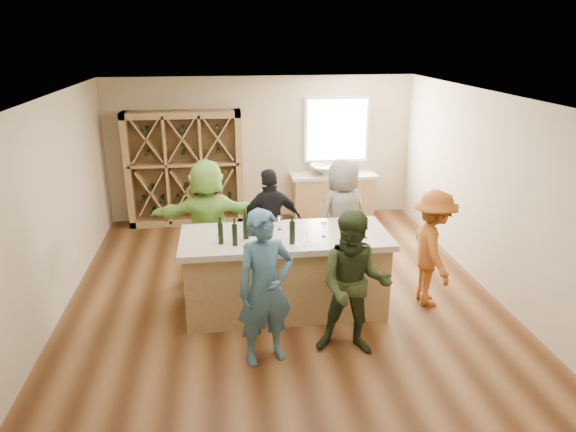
{
  "coord_description": "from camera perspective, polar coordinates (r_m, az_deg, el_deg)",
  "views": [
    {
      "loc": [
        -0.77,
        -6.48,
        3.56
      ],
      "look_at": [
        0.1,
        0.2,
        1.15
      ],
      "focal_mm": 32.0,
      "sensor_mm": 36.0,
      "label": 1
    }
  ],
  "objects": [
    {
      "name": "floor",
      "position": [
        7.46,
        -0.57,
        -9.26
      ],
      "size": [
        6.0,
        7.0,
        0.1
      ],
      "primitive_type": "cube",
      "color": "#57351B",
      "rests_on": "ground"
    },
    {
      "name": "ceiling",
      "position": [
        6.57,
        -0.66,
        13.47
      ],
      "size": [
        6.0,
        7.0,
        0.1
      ],
      "primitive_type": "cube",
      "color": "white",
      "rests_on": "ground"
    },
    {
      "name": "wall_back",
      "position": [
        10.29,
        -2.99,
        7.53
      ],
      "size": [
        6.0,
        0.1,
        2.8
      ],
      "primitive_type": "cube",
      "color": "tan",
      "rests_on": "ground"
    },
    {
      "name": "wall_front",
      "position": [
        3.72,
        6.17,
        -15.91
      ],
      "size": [
        6.0,
        0.1,
        2.8
      ],
      "primitive_type": "cube",
      "color": "tan",
      "rests_on": "ground"
    },
    {
      "name": "wall_left",
      "position": [
        7.2,
        -25.46,
        0.25
      ],
      "size": [
        0.1,
        7.0,
        2.8
      ],
      "primitive_type": "cube",
      "color": "tan",
      "rests_on": "ground"
    },
    {
      "name": "wall_right",
      "position": [
        7.83,
        22.16,
        2.17
      ],
      "size": [
        0.1,
        7.0,
        2.8
      ],
      "primitive_type": "cube",
      "color": "tan",
      "rests_on": "ground"
    },
    {
      "name": "window_frame",
      "position": [
        10.37,
        5.42,
        9.53
      ],
      "size": [
        1.3,
        0.06,
        1.3
      ],
      "primitive_type": "cube",
      "color": "white",
      "rests_on": "wall_back"
    },
    {
      "name": "window_pane",
      "position": [
        10.34,
        5.46,
        9.5
      ],
      "size": [
        1.18,
        0.01,
        1.18
      ],
      "primitive_type": "cube",
      "color": "white",
      "rests_on": "wall_back"
    },
    {
      "name": "wine_rack",
      "position": [
        10.09,
        -11.39,
        5.17
      ],
      "size": [
        2.2,
        0.45,
        2.2
      ],
      "primitive_type": "cube",
      "color": "#957347",
      "rests_on": "floor"
    },
    {
      "name": "back_counter_base",
      "position": [
        10.41,
        4.97,
        2.09
      ],
      "size": [
        1.6,
        0.58,
        0.86
      ],
      "primitive_type": "cube",
      "color": "#957347",
      "rests_on": "floor"
    },
    {
      "name": "back_counter_top",
      "position": [
        10.28,
        5.05,
        4.54
      ],
      "size": [
        1.7,
        0.62,
        0.06
      ],
      "primitive_type": "cube",
      "color": "#B2A892",
      "rests_on": "back_counter_base"
    },
    {
      "name": "sink",
      "position": [
        10.21,
        3.97,
        5.17
      ],
      "size": [
        0.54,
        0.54,
        0.19
      ],
      "primitive_type": "imported",
      "color": "silver",
      "rests_on": "back_counter_top"
    },
    {
      "name": "faucet",
      "position": [
        10.36,
        3.78,
        5.73
      ],
      "size": [
        0.02,
        0.02,
        0.3
      ],
      "primitive_type": "cylinder",
      "color": "silver",
      "rests_on": "back_counter_top"
    },
    {
      "name": "tasting_counter_base",
      "position": [
        6.92,
        -0.3,
        -6.56
      ],
      "size": [
        2.6,
        1.0,
        1.0
      ],
      "primitive_type": "cube",
      "color": "#957347",
      "rests_on": "floor"
    },
    {
      "name": "tasting_counter_top",
      "position": [
        6.7,
        -0.31,
        -2.41
      ],
      "size": [
        2.72,
        1.12,
        0.08
      ],
      "primitive_type": "cube",
      "color": "#B2A892",
      "rests_on": "tasting_counter_base"
    },
    {
      "name": "wine_bottle_a",
      "position": [
        6.42,
        -7.5,
        -1.93
      ],
      "size": [
        0.07,
        0.07,
        0.27
      ],
      "primitive_type": "cylinder",
      "rotation": [
        0.0,
        0.0,
        -0.0
      ],
      "color": "black",
      "rests_on": "tasting_counter_top"
    },
    {
      "name": "wine_bottle_b",
      "position": [
        6.34,
        -5.94,
        -2.11
      ],
      "size": [
        0.07,
        0.07,
        0.27
      ],
      "primitive_type": "cylinder",
      "rotation": [
        0.0,
        0.0,
        0.03
      ],
      "color": "black",
      "rests_on": "tasting_counter_top"
    },
    {
      "name": "wine_bottle_c",
      "position": [
        6.54,
        -4.71,
        -1.21
      ],
      "size": [
        0.1,
        0.1,
        0.31
      ],
      "primitive_type": "cylinder",
      "rotation": [
        0.0,
        0.0,
        0.32
      ],
      "color": "black",
      "rests_on": "tasting_counter_top"
    },
    {
      "name": "wine_bottle_d",
      "position": [
        6.38,
        -3.16,
        -1.65
      ],
      "size": [
        0.09,
        0.09,
        0.33
      ],
      "primitive_type": "cylinder",
      "rotation": [
        0.0,
        0.0,
        -0.07
      ],
      "color": "black",
      "rests_on": "tasting_counter_top"
    },
    {
      "name": "wine_bottle_e",
      "position": [
        6.42,
        -2.42,
        -1.49
      ],
      "size": [
        0.1,
        0.1,
        0.33
      ],
      "primitive_type": "cylinder",
      "rotation": [
        0.0,
        0.0,
        -0.29
      ],
      "color": "black",
      "rests_on": "tasting_counter_top"
    },
    {
      "name": "wine_glass_a",
      "position": [
        6.22,
        -2.86,
        -3.05
      ],
      "size": [
        0.06,
        0.06,
        0.16
      ],
      "primitive_type": "cone",
      "rotation": [
        0.0,
        0.0,
        0.01
      ],
      "color": "white",
      "rests_on": "tasting_counter_top"
    },
    {
      "name": "wine_glass_b",
      "position": [
        6.29,
        1.91,
        -2.74
      ],
      "size": [
        0.08,
        0.08,
        0.17
      ],
      "primitive_type": "cone",
      "rotation": [
        0.0,
        0.0,
        -0.23
      ],
      "color": "white",
      "rests_on": "tasting_counter_top"
    },
    {
      "name": "wine_glass_c",
      "position": [
        6.33,
        6.02,
        -2.62
      ],
      "size": [
        0.07,
        0.07,
        0.18
      ],
      "primitive_type": "cone",
      "rotation": [
        0.0,
        0.0,
        0.02
      ],
      "color": "white",
      "rests_on": "tasting_counter_top"
    },
    {
      "name": "wine_glass_d",
      "position": [
        6.61,
        3.98,
        -1.48
      ],
      "size": [
        0.09,
        0.09,
        0.2
      ],
      "primitive_type": "cone",
      "rotation": [
        0.0,
        0.0,
        0.15
      ],
      "color": "white",
      "rests_on": "tasting_counter_top"
    },
    {
      "name": "wine_glass_e",
      "position": [
        6.63,
        8.6,
        -1.73
      ],
      "size": [
        0.08,
        0.08,
        0.17
      ],
      "primitive_type": "cone",
      "rotation": [
        0.0,
        0.0,
        -0.36
      ],
      "color": "white",
      "rests_on": "tasting_counter_top"
    },
    {
      "name": "tasting_menu_a",
      "position": [
        6.3,
        -2.59,
        -3.51
      ],
      "size": [
        0.3,
        0.37,
        0.0
      ],
      "primitive_type": "cube",
      "rotation": [
        0.0,
        0.0,
        0.19
      ],
      "color": "white",
      "rests_on": "tasting_counter_top"
    },
    {
      "name": "tasting_menu_b",
      "position": [
        6.37,
        2.06,
        -3.24
      ],
      "size": [
        0.34,
        0.4,
        0.0
      ],
      "primitive_type": "cube",
      "rotation": [
        0.0,
        0.0,
        0.34
      ],
      "color": "white",
      "rests_on": "tasting_counter_top"
    },
    {
      "name": "tasting_menu_c",
      "position": [
        6.51,
        7.51,
        -2.88
      ],
      "size": [
        0.3,
        0.34,
        0.0
      ],
      "primitive_type": "cube",
      "rotation": [
        0.0,
        0.0,
        -0.35
      ],
      "color": "white",
      "rests_on": "tasting_counter_top"
    },
    {
      "name": "person_near_left",
      "position": [
        5.71,
        -2.54,
        -8.01
      ],
      "size": [
        0.77,
        0.66,
        1.81
      ],
      "primitive_type": "imported",
      "rotation": [
        0.0,
        0.0,
        0.3
      ],
      "color": "#335972",
      "rests_on": "floor"
    },
    {
      "name": "person_near_right",
      "position": [
        5.91,
        7.37,
        -7.58
      ],
      "size": [
        0.94,
        0.66,
        1.74
      ],
      "primitive_type": "imported",
      "rotation": [
        0.0,
        0.0,
        -0.25
      ],
      "color": "#263319",
      "rests_on": "floor"
    },
    {
      "name": "person_server",
      "position": [
        7.22,
        15.75,
        -3.5
      ],
      "size": [
        0.56,
        1.08,
        1.62
      ],
      "primitive_type": "imported",
      "rotation": [
        0.0,
        0.0,
        1.5
      ],
      "color": "#994C19",
      "rests_on": "floor"
    },
    {
      "name": "person_far_mid",
      "position": [
        7.78,
        -1.93,
        -0.79
      ],
      "size": [
        1.07,
        0.7,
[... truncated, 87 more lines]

